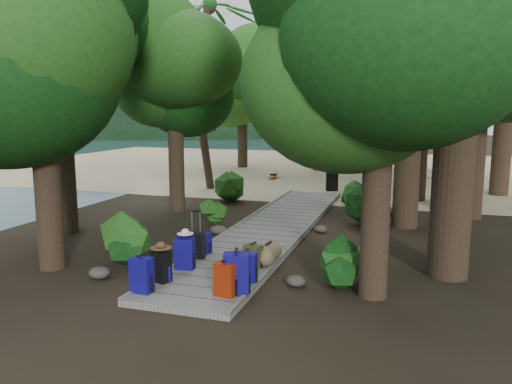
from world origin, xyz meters
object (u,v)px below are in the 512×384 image
(backpack_left_b, at_px, (161,264))
(lone_suitcase_on_sand, at_px, (332,182))
(backpack_right_a, at_px, (226,278))
(backpack_right_d, at_px, (253,255))
(backpack_left_d, at_px, (203,242))
(duffel_right_khaki, at_px, (269,253))
(backpack_right_b, at_px, (236,271))
(backpack_left_a, at_px, (142,273))
(suitcase_on_boardwalk, at_px, (196,245))
(backpack_right_c, at_px, (247,266))
(backpack_left_c, at_px, (185,252))
(sun_lounger, at_px, (414,180))
(kayak, at_px, (273,175))

(backpack_left_b, xyz_separation_m, lone_suitcase_on_sand, (1.22, 12.08, -0.05))
(backpack_right_a, bearing_deg, backpack_right_d, 100.26)
(backpack_right_d, bearing_deg, backpack_left_d, 169.56)
(duffel_right_khaki, bearing_deg, backpack_right_b, -86.20)
(backpack_left_a, xyz_separation_m, backpack_right_d, (1.42, 1.89, -0.08))
(suitcase_on_boardwalk, bearing_deg, lone_suitcase_on_sand, 63.55)
(backpack_right_b, bearing_deg, backpack_right_c, 75.04)
(duffel_right_khaki, xyz_separation_m, lone_suitcase_on_sand, (-0.34, 10.37, 0.07))
(backpack_right_a, height_order, suitcase_on_boardwalk, backpack_right_a)
(lone_suitcase_on_sand, bearing_deg, backpack_right_c, -103.98)
(backpack_left_a, height_order, backpack_left_b, backpack_left_a)
(backpack_left_a, height_order, backpack_right_a, backpack_left_a)
(backpack_left_a, distance_m, backpack_left_d, 2.54)
(backpack_left_c, height_order, backpack_right_a, backpack_left_c)
(duffel_right_khaki, distance_m, sun_lounger, 13.04)
(backpack_right_c, relative_size, sun_lounger, 0.37)
(backpack_right_d, height_order, duffel_right_khaki, backpack_right_d)
(backpack_left_a, height_order, sun_lounger, backpack_left_a)
(backpack_left_c, distance_m, backpack_left_d, 1.14)
(backpack_left_a, height_order, backpack_right_c, backpack_left_a)
(backpack_left_c, distance_m, lone_suitcase_on_sand, 11.33)
(backpack_right_c, xyz_separation_m, lone_suitcase_on_sand, (-0.31, 11.67, -0.04))
(backpack_left_d, bearing_deg, sun_lounger, 79.81)
(backpack_right_d, bearing_deg, duffel_right_khaki, 79.97)
(backpack_right_a, distance_m, suitcase_on_boardwalk, 2.31)
(backpack_left_b, height_order, backpack_left_d, backpack_left_b)
(backpack_left_a, distance_m, backpack_right_a, 1.48)
(suitcase_on_boardwalk, distance_m, sun_lounger, 13.62)
(backpack_left_b, bearing_deg, backpack_right_c, 37.69)
(backpack_right_d, relative_size, sun_lounger, 0.31)
(backpack_left_d, relative_size, sun_lounger, 0.30)
(backpack_left_a, distance_m, backpack_left_c, 1.41)
(backpack_right_d, height_order, kayak, backpack_right_d)
(duffel_right_khaki, bearing_deg, lone_suitcase_on_sand, 96.65)
(lone_suitcase_on_sand, bearing_deg, backpack_left_d, -112.43)
(backpack_right_b, bearing_deg, kayak, 87.59)
(backpack_left_d, xyz_separation_m, backpack_right_b, (1.55, -2.10, 0.14))
(backpack_left_d, xyz_separation_m, backpack_right_a, (1.41, -2.26, 0.07))
(backpack_left_d, height_order, kayak, backpack_left_d)
(backpack_right_b, distance_m, sun_lounger, 14.88)
(backpack_left_b, height_order, backpack_left_c, backpack_left_c)
(backpack_left_d, distance_m, duffel_right_khaki, 1.60)
(backpack_left_c, relative_size, backpack_right_d, 1.35)
(backpack_left_a, xyz_separation_m, suitcase_on_boardwalk, (0.06, 2.14, -0.05))
(backpack_right_a, distance_m, lone_suitcase_on_sand, 12.40)
(backpack_right_c, distance_m, lone_suitcase_on_sand, 11.67)
(backpack_left_b, distance_m, backpack_right_d, 1.88)
(backpack_right_a, bearing_deg, backpack_right_b, 57.55)
(sun_lounger, bearing_deg, backpack_left_a, -112.99)
(kayak, bearing_deg, backpack_right_d, -77.11)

